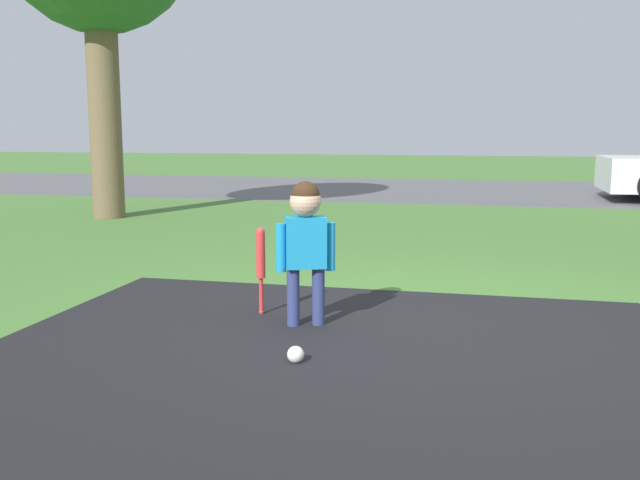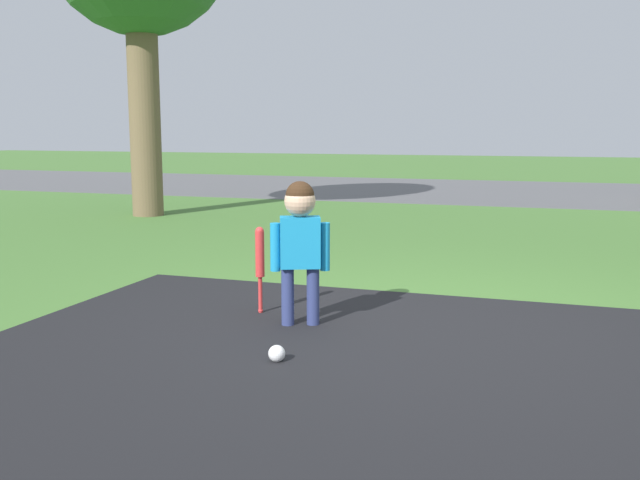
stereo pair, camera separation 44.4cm
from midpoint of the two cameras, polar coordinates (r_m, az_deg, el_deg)
ground_plane at (r=4.59m, az=4.81°, el=-7.01°), size 60.00×60.00×0.00m
street_strip at (r=14.97m, az=10.73°, el=3.94°), size 40.00×6.00×0.01m
child at (r=4.50m, az=-3.99°, el=0.55°), size 0.36×0.23×0.93m
baseball_bat at (r=4.84m, az=-7.40°, el=-1.50°), size 0.06×0.06×0.60m
sports_ball at (r=3.91m, az=-5.27°, el=-9.15°), size 0.09×0.09×0.09m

